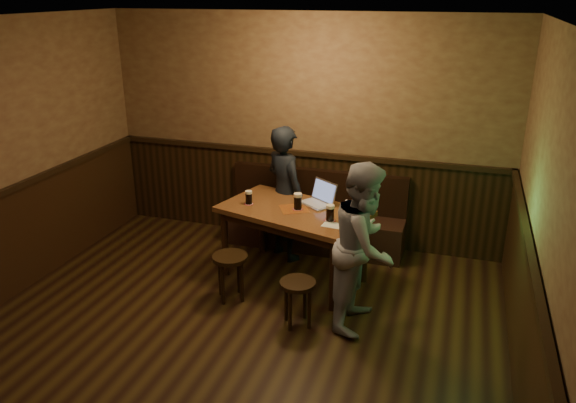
# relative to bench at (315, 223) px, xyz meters

# --- Properties ---
(room) EXTENTS (5.04, 6.04, 2.84)m
(room) POSITION_rel_bench_xyz_m (-0.22, -2.53, 0.89)
(room) COLOR black
(room) RESTS_ON ground
(bench) EXTENTS (2.20, 0.50, 0.95)m
(bench) POSITION_rel_bench_xyz_m (0.00, 0.00, 0.00)
(bench) COLOR black
(bench) RESTS_ON ground
(pub_table) EXTENTS (1.73, 1.27, 0.83)m
(pub_table) POSITION_rel_bench_xyz_m (0.00, -0.88, 0.41)
(pub_table) COLOR brown
(pub_table) RESTS_ON ground
(stool_left) EXTENTS (0.44, 0.44, 0.49)m
(stool_left) POSITION_rel_bench_xyz_m (-0.49, -1.50, 0.08)
(stool_left) COLOR black
(stool_left) RESTS_ON ground
(stool_right) EXTENTS (0.42, 0.42, 0.46)m
(stool_right) POSITION_rel_bench_xyz_m (0.31, -1.76, 0.06)
(stool_right) COLOR black
(stool_right) RESTS_ON ground
(pint_left) EXTENTS (0.10, 0.10, 0.15)m
(pint_left) POSITION_rel_bench_xyz_m (-0.51, -0.89, 0.59)
(pint_left) COLOR maroon
(pint_left) RESTS_ON pub_table
(pint_mid) EXTENTS (0.12, 0.12, 0.18)m
(pint_mid) POSITION_rel_bench_xyz_m (0.04, -0.88, 0.61)
(pint_mid) COLOR maroon
(pint_mid) RESTS_ON pub_table
(pint_right) EXTENTS (0.11, 0.11, 0.17)m
(pint_right) POSITION_rel_bench_xyz_m (0.44, -1.08, 0.60)
(pint_right) COLOR maroon
(pint_right) RESTS_ON pub_table
(laptop) EXTENTS (0.45, 0.43, 0.25)m
(laptop) POSITION_rel_bench_xyz_m (0.22, -0.65, 0.58)
(laptop) COLOR silver
(laptop) RESTS_ON pub_table
(menu) EXTENTS (0.23, 0.17, 0.00)m
(menu) POSITION_rel_bench_xyz_m (0.51, -1.19, 0.52)
(menu) COLOR silver
(menu) RESTS_ON pub_table
(person_suit) EXTENTS (0.70, 0.65, 1.61)m
(person_suit) POSITION_rel_bench_xyz_m (-0.26, -0.38, 0.49)
(person_suit) COLOR black
(person_suit) RESTS_ON ground
(person_grey) EXTENTS (0.68, 0.83, 1.61)m
(person_grey) POSITION_rel_bench_xyz_m (0.88, -1.51, 0.49)
(person_grey) COLOR #99999E
(person_grey) RESTS_ON ground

